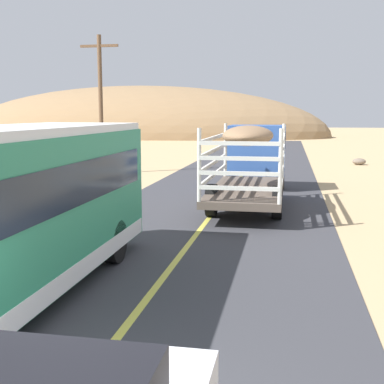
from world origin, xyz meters
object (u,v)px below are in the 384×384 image
at_px(boulder_mid_field, 57,169).
at_px(boulder_far_horizon, 359,162).
at_px(power_pole_mid, 101,100).
at_px(livestock_truck, 254,154).

relative_size(boulder_mid_field, boulder_far_horizon, 1.04).
relative_size(power_pole_mid, boulder_far_horizon, 8.91).
bearing_deg(power_pole_mid, boulder_mid_field, -160.88).
bearing_deg(boulder_far_horizon, livestock_truck, -112.91).
distance_m(livestock_truck, boulder_far_horizon, 15.75).
distance_m(power_pole_mid, boulder_mid_field, 4.63).
bearing_deg(power_pole_mid, boulder_far_horizon, 27.29).
xyz_separation_m(livestock_truck, boulder_mid_field, (-11.55, 5.73, -1.49)).
xyz_separation_m(power_pole_mid, boulder_far_horizon, (15.25, 7.87, -3.95)).
bearing_deg(boulder_mid_field, livestock_truck, -26.39).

